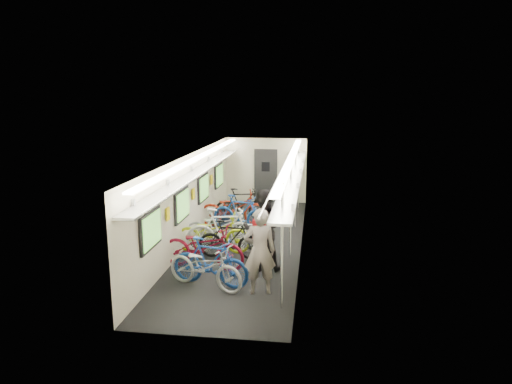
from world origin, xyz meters
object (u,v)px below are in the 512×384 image
(passenger_near, at_px, (260,251))
(backpack, at_px, (259,229))
(bicycle_0, at_px, (205,266))
(passenger_mid, at_px, (263,230))
(bicycle_1, at_px, (210,262))

(passenger_near, bearing_deg, backpack, -92.05)
(bicycle_0, relative_size, passenger_mid, 0.95)
(bicycle_0, bearing_deg, backpack, -62.43)
(bicycle_1, bearing_deg, passenger_near, -89.12)
(passenger_near, xyz_separation_m, passenger_mid, (-0.09, 1.31, 0.06))
(bicycle_0, height_order, bicycle_1, bicycle_1)
(bicycle_0, bearing_deg, passenger_near, -72.56)
(bicycle_0, bearing_deg, bicycle_1, -6.71)
(backpack, bearing_deg, bicycle_0, -172.24)
(passenger_near, relative_size, passenger_mid, 0.94)
(backpack, bearing_deg, passenger_mid, 95.27)
(bicycle_1, relative_size, backpack, 4.54)
(passenger_mid, bearing_deg, bicycle_1, 44.06)
(passenger_near, height_order, passenger_mid, passenger_mid)
(bicycle_0, bearing_deg, passenger_mid, -18.83)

